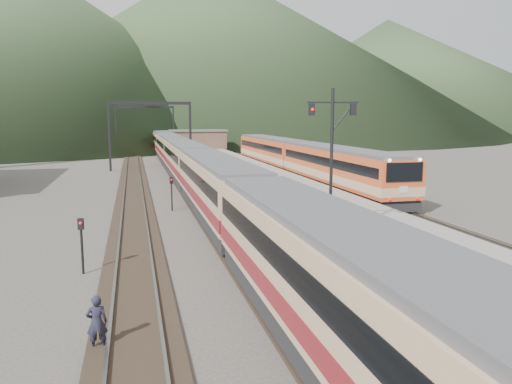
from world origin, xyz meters
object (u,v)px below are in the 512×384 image
object	(u,v)px
signal_mast	(332,147)
worker	(97,323)
second_train	(298,158)
main_train	(185,161)

from	to	relation	value
signal_mast	worker	bearing A→B (deg)	-144.32
signal_mast	worker	xyz separation A→B (m)	(-9.46, -6.79, -4.19)
second_train	worker	distance (m)	39.26
worker	signal_mast	bearing A→B (deg)	-148.84
second_train	worker	bearing A→B (deg)	-116.48
main_train	worker	xyz separation A→B (m)	(-5.99, -35.93, -1.16)
main_train	second_train	bearing A→B (deg)	-4.04
worker	second_train	bearing A→B (deg)	-120.99
signal_mast	second_train	bearing A→B (deg)	74.16
main_train	worker	size ratio (longest dim) A/B	62.15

